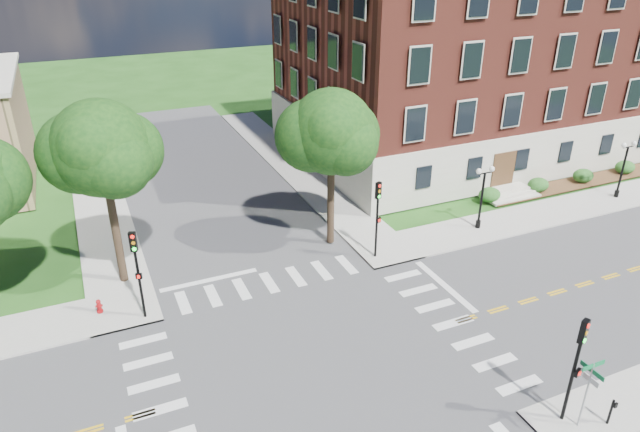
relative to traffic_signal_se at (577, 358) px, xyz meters
name	(u,v)px	position (x,y,z in m)	size (l,w,h in m)	color
ground	(321,362)	(-7.37, 7.05, -3.19)	(160.00, 160.00, 0.00)	#1C4814
road_ew	(321,362)	(-7.37, 7.05, -3.18)	(90.00, 12.00, 0.01)	#3D3D3F
road_ns	(321,362)	(-7.37, 7.05, -3.18)	(12.00, 90.00, 0.01)	#3D3D3F
sidewalk_ne	(423,185)	(8.00, 22.42, -3.13)	(34.00, 34.00, 0.12)	#9E9B93
crosswalk_east	(453,323)	(-0.17, 7.05, -3.19)	(2.20, 10.20, 0.02)	silver
stop_bar_east	(445,286)	(1.43, 10.05, -3.19)	(0.40, 5.50, 0.00)	silver
main_building	(473,53)	(16.63, 29.04, 5.15)	(30.60, 22.40, 16.50)	beige
shrub_row	(581,184)	(19.63, 17.85, -3.19)	(18.00, 2.00, 1.30)	#244D19
tree_c	(101,149)	(-14.74, 17.65, 4.64)	(4.98, 4.98, 10.24)	black
tree_d	(331,132)	(-2.33, 17.05, 4.08)	(5.01, 5.01, 9.68)	black
traffic_signal_se	(577,358)	(0.00, 0.00, 0.00)	(0.38, 0.45, 4.80)	black
traffic_signal_ne	(378,210)	(-0.64, 14.28, 0.00)	(0.37, 0.44, 4.80)	black
traffic_signal_nw	(137,264)	(-14.19, 13.65, 0.00)	(0.38, 0.46, 4.80)	black
twin_lamp_west	(482,194)	(7.36, 14.87, -0.66)	(1.36, 0.36, 4.23)	black
twin_lamp_east	(623,166)	(19.80, 14.78, -0.66)	(1.36, 0.36, 4.23)	black
street_sign_pole	(589,382)	(0.31, -0.50, -0.88)	(1.10, 1.10, 3.10)	gray
push_button_post	(611,411)	(1.45, -0.92, -2.39)	(0.14, 0.21, 1.20)	black
fire_hydrant	(99,306)	(-16.24, 14.96, -2.72)	(0.35, 0.35, 0.75)	maroon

